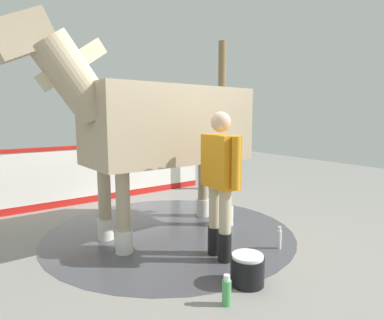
# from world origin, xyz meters

# --- Properties ---
(ground_plane) EXTENTS (16.00, 16.00, 0.02)m
(ground_plane) POSITION_xyz_m (0.00, 0.00, -0.01)
(ground_plane) COLOR gray
(wet_patch) EXTENTS (3.34, 3.34, 0.00)m
(wet_patch) POSITION_xyz_m (-0.00, 0.14, 0.00)
(wet_patch) COLOR #4C4C54
(wet_patch) RESTS_ON ground
(barrier_wall) EXTENTS (4.25, 0.47, 1.06)m
(barrier_wall) POSITION_xyz_m (-0.20, 2.31, 0.49)
(barrier_wall) COLOR white
(barrier_wall) RESTS_ON ground
(roof_post_far) EXTENTS (0.16, 0.16, 3.10)m
(roof_post_far) POSITION_xyz_m (2.19, 1.88, 1.55)
(roof_post_far) COLOR olive
(roof_post_far) RESTS_ON ground
(horse) EXTENTS (3.54, 1.16, 2.63)m
(horse) POSITION_xyz_m (-0.13, 0.12, 1.45)
(horse) COLOR tan
(horse) RESTS_ON ground
(handler) EXTENTS (0.25, 0.66, 1.62)m
(handler) POSITION_xyz_m (0.07, -0.89, 0.93)
(handler) COLOR black
(handler) RESTS_ON ground
(wash_bucket) EXTENTS (0.32, 0.32, 0.29)m
(wash_bucket) POSITION_xyz_m (-0.06, -1.50, 0.14)
(wash_bucket) COLOR black
(wash_bucket) RESTS_ON ground
(bottle_shampoo) EXTENTS (0.06, 0.06, 0.27)m
(bottle_shampoo) POSITION_xyz_m (0.82, -1.07, 0.12)
(bottle_shampoo) COLOR white
(bottle_shampoo) RESTS_ON ground
(bottle_spray) EXTENTS (0.08, 0.08, 0.27)m
(bottle_spray) POSITION_xyz_m (-0.44, -1.67, 0.12)
(bottle_spray) COLOR #4CA559
(bottle_spray) RESTS_ON ground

